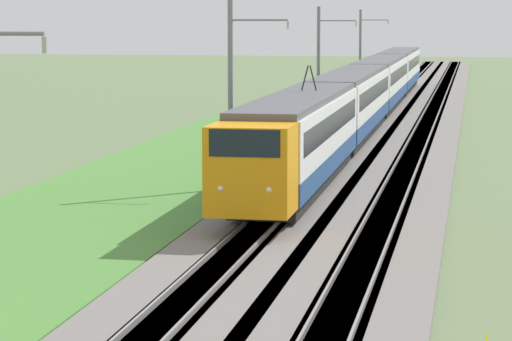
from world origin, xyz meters
TOP-DOWN VIEW (x-y plane):
  - ballast_main at (50.00, 0.00)m, footprint 240.00×4.40m
  - ballast_adjacent at (50.00, -3.92)m, footprint 240.00×4.40m
  - track_main at (50.00, 0.00)m, footprint 240.00×1.57m
  - track_adjacent at (50.00, -3.92)m, footprint 240.00×1.57m
  - grass_verge at (50.00, 7.01)m, footprint 240.00×9.05m
  - passenger_train at (64.30, 0.00)m, footprint 86.88×2.82m
  - catenary_mast_mid at (33.13, 2.93)m, footprint 0.22×2.56m
  - catenary_mast_far at (61.54, 2.92)m, footprint 0.22×2.56m
  - catenary_mast_distant at (89.96, 2.92)m, footprint 0.22×2.56m

SIDE VIEW (x-z plane):
  - grass_verge at x=50.00m, z-range 0.00..0.12m
  - ballast_main at x=50.00m, z-range 0.00..0.30m
  - ballast_adjacent at x=50.00m, z-range 0.00..0.30m
  - track_main at x=50.00m, z-range -0.07..0.38m
  - track_adjacent at x=50.00m, z-range -0.07..0.38m
  - passenger_train at x=64.30m, z-range -0.16..5.04m
  - catenary_mast_distant at x=89.96m, z-range 0.14..7.93m
  - catenary_mast_far at x=61.54m, z-range 0.14..8.00m
  - catenary_mast_mid at x=33.13m, z-range 0.14..8.16m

